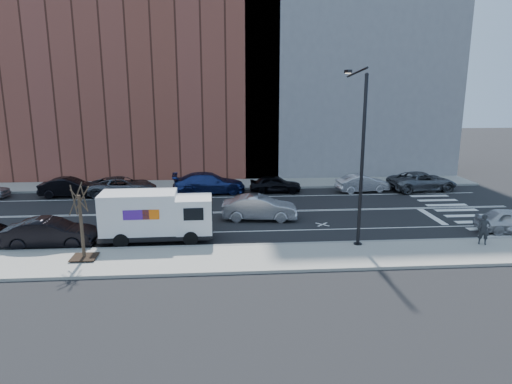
{
  "coord_description": "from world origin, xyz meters",
  "views": [
    {
      "loc": [
        -0.24,
        -30.03,
        8.41
      ],
      "look_at": [
        2.1,
        -0.07,
        1.4
      ],
      "focal_mm": 32.0,
      "sensor_mm": 36.0,
      "label": 1
    }
  ],
  "objects": [
    {
      "name": "near_parked_rear_a",
      "position": [
        -9.38,
        -6.08,
        0.77
      ],
      "size": [
        4.67,
        1.65,
        1.54
      ],
      "primitive_type": "imported",
      "rotation": [
        0.0,
        0.0,
        1.58
      ],
      "color": "black",
      "rests_on": "ground"
    },
    {
      "name": "fedex_van",
      "position": [
        -3.85,
        -5.6,
        1.46
      ],
      "size": [
        6.15,
        2.28,
        2.79
      ],
      "rotation": [
        0.0,
        0.0,
        0.02
      ],
      "color": "black",
      "rests_on": "ground"
    },
    {
      "name": "far_parked_d",
      "position": [
        -1.21,
        5.81,
        0.83
      ],
      "size": [
        5.89,
        2.75,
        1.66
      ],
      "primitive_type": "imported",
      "rotation": [
        0.0,
        0.0,
        1.64
      ],
      "color": "navy",
      "rests_on": "ground"
    },
    {
      "name": "curb_near",
      "position": [
        0.0,
        -7.0,
        0.08
      ],
      "size": [
        44.0,
        0.25,
        0.17
      ],
      "primitive_type": "cube",
      "color": "gray",
      "rests_on": "ground"
    },
    {
      "name": "street_tree",
      "position": [
        -7.0,
        -8.4,
        1.45
      ],
      "size": [
        1.2,
        1.2,
        3.75
      ],
      "color": "black",
      "rests_on": "ground"
    },
    {
      "name": "far_parked_b",
      "position": [
        -11.96,
        5.5,
        0.74
      ],
      "size": [
        4.51,
        1.63,
        1.48
      ],
      "primitive_type": "imported",
      "rotation": [
        0.0,
        0.0,
        1.56
      ],
      "color": "black",
      "rests_on": "ground"
    },
    {
      "name": "crosswalk",
      "position": [
        16.0,
        0.0,
        0.0
      ],
      "size": [
        3.0,
        14.0,
        0.01
      ],
      "primitive_type": null,
      "color": "white",
      "rests_on": "ground"
    },
    {
      "name": "road_markings",
      "position": [
        0.0,
        0.0,
        0.0
      ],
      "size": [
        40.0,
        8.6,
        0.01
      ],
      "primitive_type": null,
      "color": "white",
      "rests_on": "ground"
    },
    {
      "name": "far_parked_g",
      "position": [
        16.22,
        5.4,
        0.77
      ],
      "size": [
        5.8,
        3.16,
        1.54
      ],
      "primitive_type": "imported",
      "rotation": [
        0.0,
        0.0,
        1.68
      ],
      "color": "#55585E",
      "rests_on": "ground"
    },
    {
      "name": "curb_far",
      "position": [
        0.0,
        7.0,
        0.08
      ],
      "size": [
        44.0,
        0.25,
        0.17
      ],
      "primitive_type": "cube",
      "color": "gray",
      "rests_on": "ground"
    },
    {
      "name": "driving_sedan",
      "position": [
        2.19,
        -1.88,
        0.79
      ],
      "size": [
        4.92,
        2.18,
        1.57
      ],
      "primitive_type": "imported",
      "rotation": [
        0.0,
        0.0,
        1.46
      ],
      "color": "#ABAAAF",
      "rests_on": "ground"
    },
    {
      "name": "streetlight",
      "position": [
        7.0,
        -6.91,
        5.08
      ],
      "size": [
        0.44,
        4.02,
        9.34
      ],
      "color": "black",
      "rests_on": "ground"
    },
    {
      "name": "bldg_concrete",
      "position": [
        12.0,
        15.6,
        13.0
      ],
      "size": [
        20.0,
        10.0,
        26.0
      ],
      "primitive_type": "cube",
      "color": "slate",
      "rests_on": "ground"
    },
    {
      "name": "ground",
      "position": [
        0.0,
        0.0,
        0.0
      ],
      "size": [
        120.0,
        120.0,
        0.0
      ],
      "primitive_type": "plane",
      "color": "black",
      "rests_on": "ground"
    },
    {
      "name": "far_parked_f",
      "position": [
        11.2,
        5.33,
        0.7
      ],
      "size": [
        4.39,
        2.01,
        1.4
      ],
      "primitive_type": "imported",
      "rotation": [
        0.0,
        0.0,
        1.7
      ],
      "color": "silver",
      "rests_on": "ground"
    },
    {
      "name": "far_parked_e",
      "position": [
        4.11,
        5.67,
        0.7
      ],
      "size": [
        4.18,
        1.82,
        1.4
      ],
      "primitive_type": "imported",
      "rotation": [
        0.0,
        0.0,
        1.53
      ],
      "color": "black",
      "rests_on": "ground"
    },
    {
      "name": "pedestrian",
      "position": [
        13.66,
        -7.91,
        0.97
      ],
      "size": [
        0.71,
        0.6,
        1.65
      ],
      "primitive_type": "imported",
      "rotation": [
        0.0,
        0.0,
        -0.41
      ],
      "color": "black",
      "rests_on": "sidewalk_near"
    },
    {
      "name": "sidewalk_far",
      "position": [
        0.0,
        8.8,
        0.07
      ],
      "size": [
        44.0,
        3.6,
        0.15
      ],
      "primitive_type": "cube",
      "color": "gray",
      "rests_on": "ground"
    },
    {
      "name": "sidewalk_near",
      "position": [
        0.0,
        -8.8,
        0.07
      ],
      "size": [
        44.0,
        3.6,
        0.15
      ],
      "primitive_type": "cube",
      "color": "gray",
      "rests_on": "ground"
    },
    {
      "name": "bldg_brick",
      "position": [
        -8.0,
        15.6,
        11.0
      ],
      "size": [
        26.0,
        10.0,
        22.0
      ],
      "primitive_type": "cube",
      "color": "brown",
      "rests_on": "ground"
    },
    {
      "name": "far_parked_c",
      "position": [
        -8.0,
        5.69,
        0.73
      ],
      "size": [
        5.53,
        3.11,
        1.46
      ],
      "primitive_type": "imported",
      "rotation": [
        0.0,
        0.0,
        1.71
      ],
      "color": "#4B4C52",
      "rests_on": "ground"
    }
  ]
}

